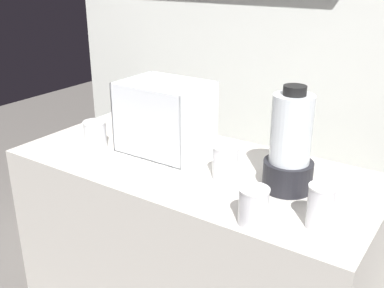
% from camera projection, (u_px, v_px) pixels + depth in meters
% --- Properties ---
extents(counter, '(1.40, 0.64, 0.90)m').
position_uv_depth(counter, '(192.00, 262.00, 1.90)').
color(counter, beige).
rests_on(counter, ground_plane).
extents(back_wall_unit, '(2.60, 0.24, 2.50)m').
position_uv_depth(back_wall_unit, '(280.00, 40.00, 2.19)').
color(back_wall_unit, silver).
rests_on(back_wall_unit, ground_plane).
extents(carrot_display_bin, '(0.33, 0.26, 0.28)m').
position_uv_depth(carrot_display_bin, '(165.00, 129.00, 1.83)').
color(carrot_display_bin, white).
rests_on(carrot_display_bin, counter).
extents(blender_pitcher, '(0.17, 0.17, 0.36)m').
position_uv_depth(blender_pitcher, '(290.00, 148.00, 1.48)').
color(blender_pitcher, black).
rests_on(blender_pitcher, counter).
extents(juice_cup_beet_far_left, '(0.09, 0.09, 0.11)m').
position_uv_depth(juice_cup_beet_far_left, '(95.00, 136.00, 1.86)').
color(juice_cup_beet_far_left, white).
rests_on(juice_cup_beet_far_left, counter).
extents(juice_cup_carrot_left, '(0.09, 0.09, 0.12)m').
position_uv_depth(juice_cup_carrot_left, '(225.00, 164.00, 1.59)').
color(juice_cup_carrot_left, white).
rests_on(juice_cup_carrot_left, counter).
extents(juice_cup_carrot_middle, '(0.09, 0.09, 0.11)m').
position_uv_depth(juice_cup_carrot_middle, '(253.00, 208.00, 1.31)').
color(juice_cup_carrot_middle, white).
rests_on(juice_cup_carrot_middle, counter).
extents(juice_cup_mango_right, '(0.08, 0.08, 0.13)m').
position_uv_depth(juice_cup_mango_right, '(320.00, 208.00, 1.29)').
color(juice_cup_mango_right, white).
rests_on(juice_cup_mango_right, counter).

